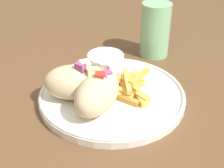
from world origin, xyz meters
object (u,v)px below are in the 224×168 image
plate (112,95)px  pita_sandwich_far (74,82)px  fries_pile (125,87)px  pita_sandwich_near (97,93)px  sauce_ramekin (105,62)px  water_glass (155,32)px

plate → pita_sandwich_far: pita_sandwich_far is taller
pita_sandwich_far → fries_pile: bearing=9.0°
plate → pita_sandwich_far: 0.08m
pita_sandwich_near → sauce_ramekin: size_ratio=1.76×
plate → water_glass: size_ratio=2.19×
plate → water_glass: bearing=28.9°
plate → pita_sandwich_near: 0.07m
pita_sandwich_far → fries_pile: size_ratio=0.97×
pita_sandwich_near → pita_sandwich_far: size_ratio=1.06×
pita_sandwich_near → fries_pile: (0.07, 0.02, -0.02)m
pita_sandwich_far → plate: bearing=9.4°
pita_sandwich_near → pita_sandwich_far: (-0.02, 0.06, -0.00)m
pita_sandwich_far → water_glass: water_glass is taller
sauce_ramekin → water_glass: bearing=10.0°
pita_sandwich_near → sauce_ramekin: 0.13m
plate → pita_sandwich_far: (-0.07, 0.03, 0.04)m
pita_sandwich_far → sauce_ramekin: pita_sandwich_far is taller
plate → fries_pile: (0.02, -0.01, 0.01)m
pita_sandwich_far → fries_pile: pita_sandwich_far is taller
plate → pita_sandwich_near: (-0.05, -0.03, 0.04)m
pita_sandwich_near → fries_pile: 0.07m
pita_sandwich_far → water_glass: (0.26, 0.08, 0.01)m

